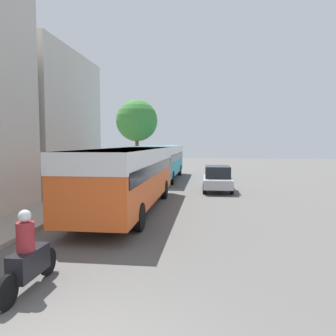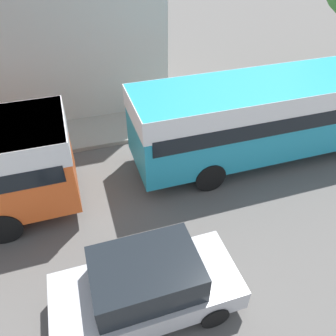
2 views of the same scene
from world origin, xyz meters
name	(u,v)px [view 2 (image 2 of 2)]	position (x,y,z in m)	size (l,w,h in m)	color
bus_following	(291,105)	(-1.84, 23.04, 1.85)	(2.56, 10.82, 2.83)	teal
car_crossing	(147,285)	(2.53, 16.83, 0.82)	(1.83, 3.98, 1.60)	#B7B7BC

